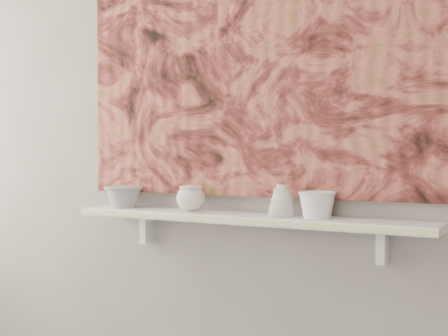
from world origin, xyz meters
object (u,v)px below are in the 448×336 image
Objects in this scene: cup_cream at (191,198)px; bowl_white at (317,205)px; painting at (255,50)px; shelf at (245,218)px; bell_vessel at (282,200)px; bowl_grey at (124,196)px.

cup_cream is 0.85× the size of bowl_white.
painting is at bearing 164.03° from bowl_white.
cup_cream is (-0.23, 0.00, 0.07)m from shelf.
bell_vessel reaches higher than shelf.
bowl_grey is (-0.56, 0.00, 0.06)m from shelf.
bowl_grey is at bearing 180.00° from cup_cream.
painting is 0.61m from cup_cream.
bell_vessel reaches higher than cup_cream.
painting is 0.58m from bell_vessel.
painting is at bearing 8.21° from bowl_grey.
bell_vessel reaches higher than bowl_white.
bowl_grey is (-0.56, -0.08, -0.56)m from painting.
cup_cream reaches higher than shelf.
shelf is at bearing 0.00° from bowl_grey.
cup_cream reaches higher than bowl_grey.
bell_vessel is (0.15, -0.08, -0.55)m from painting.
painting reaches higher than bowl_grey.
bowl_white is (0.84, 0.00, 0.00)m from bowl_grey.
painting is at bearing 19.14° from cup_cream.
painting is 13.11× the size of bell_vessel.
bell_vessel is (0.71, 0.00, 0.01)m from bowl_grey.
shelf is at bearing 0.00° from cup_cream.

